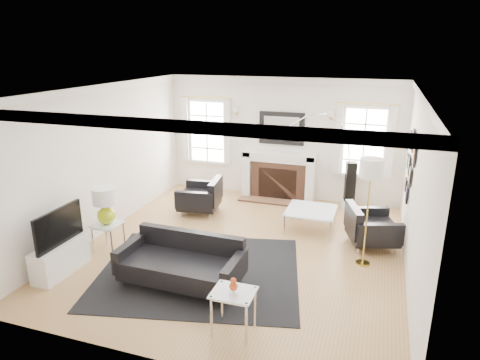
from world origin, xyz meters
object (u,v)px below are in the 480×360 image
(sofa, at_px, (183,263))
(arc_floor_lamp, at_px, (317,159))
(fireplace, at_px, (279,176))
(armchair_right, at_px, (369,228))
(armchair_left, at_px, (202,197))
(coffee_table, at_px, (311,211))
(gourd_lamp, at_px, (105,203))

(sofa, height_order, arc_floor_lamp, arc_floor_lamp)
(fireplace, bearing_deg, armchair_right, -42.16)
(arc_floor_lamp, bearing_deg, armchair_right, -46.32)
(fireplace, height_order, sofa, fireplace)
(armchair_left, bearing_deg, coffee_table, -3.95)
(fireplace, xyz_separation_m, arc_floor_lamp, (0.96, -0.71, 0.68))
(sofa, height_order, coffee_table, sofa)
(armchair_right, xyz_separation_m, arc_floor_lamp, (-1.18, 1.23, 0.87))
(coffee_table, distance_m, arc_floor_lamp, 1.20)
(sofa, height_order, armchair_left, armchair_left)
(sofa, relative_size, armchair_left, 1.82)
(fireplace, xyz_separation_m, gourd_lamp, (-2.20, -3.58, 0.34))
(fireplace, xyz_separation_m, armchair_left, (-1.35, -1.39, -0.19))
(armchair_left, height_order, arc_floor_lamp, arc_floor_lamp)
(sofa, relative_size, coffee_table, 2.01)
(armchair_right, height_order, coffee_table, armchair_right)
(coffee_table, bearing_deg, arc_floor_lamp, 94.34)
(fireplace, bearing_deg, gourd_lamp, -121.58)
(armchair_left, xyz_separation_m, arc_floor_lamp, (2.31, 0.69, 0.87))
(gourd_lamp, relative_size, arc_floor_lamp, 0.29)
(armchair_right, distance_m, arc_floor_lamp, 1.91)
(fireplace, distance_m, sofa, 4.19)
(coffee_table, xyz_separation_m, arc_floor_lamp, (-0.06, 0.85, 0.84))
(armchair_right, relative_size, gourd_lamp, 1.70)
(armchair_right, bearing_deg, gourd_lamp, -159.29)
(armchair_right, height_order, arc_floor_lamp, arc_floor_lamp)
(sofa, distance_m, armchair_left, 2.90)
(fireplace, relative_size, armchair_right, 1.51)
(armchair_left, bearing_deg, arc_floor_lamp, 16.56)
(armchair_right, bearing_deg, coffee_table, 161.14)
(armchair_left, relative_size, arc_floor_lamp, 0.46)
(gourd_lamp, bearing_deg, coffee_table, 32.03)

